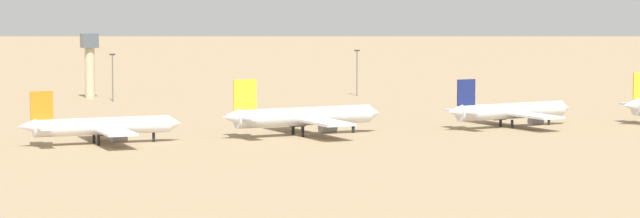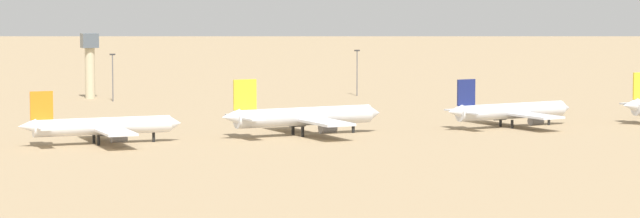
# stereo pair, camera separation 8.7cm
# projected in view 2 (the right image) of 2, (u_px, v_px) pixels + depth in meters

# --- Properties ---
(ground) EXTENTS (4000.00, 4000.00, 0.00)m
(ground) POSITION_uv_depth(u_px,v_px,m) (304.00, 134.00, 352.68)
(ground) COLOR #9E8460
(parked_jet_orange_3) EXTENTS (38.81, 32.51, 12.84)m
(parked_jet_orange_3) POSITION_uv_depth(u_px,v_px,m) (101.00, 126.00, 330.04)
(parked_jet_orange_3) COLOR white
(parked_jet_orange_3) RESTS_ON ground
(parked_jet_yellow_4) EXTENTS (43.64, 36.90, 14.41)m
(parked_jet_yellow_4) POSITION_uv_depth(u_px,v_px,m) (302.00, 117.00, 348.66)
(parked_jet_yellow_4) COLOR silver
(parked_jet_yellow_4) RESTS_ON ground
(parked_jet_navy_5) EXTENTS (39.54, 33.64, 13.08)m
(parked_jet_navy_5) POSITION_uv_depth(u_px,v_px,m) (510.00, 111.00, 368.36)
(parked_jet_navy_5) COLOR silver
(parked_jet_navy_5) RESTS_ON ground
(control_tower) EXTENTS (5.20, 5.20, 21.28)m
(control_tower) POSITION_uv_depth(u_px,v_px,m) (90.00, 59.00, 460.17)
(control_tower) COLOR #C6B793
(control_tower) RESTS_ON ground
(light_pole_west) EXTENTS (1.80, 0.50, 15.25)m
(light_pole_west) POSITION_uv_depth(u_px,v_px,m) (113.00, 74.00, 448.93)
(light_pole_west) COLOR #59595E
(light_pole_west) RESTS_ON ground
(light_pole_mid) EXTENTS (1.80, 0.50, 15.43)m
(light_pole_mid) POSITION_uv_depth(u_px,v_px,m) (357.00, 69.00, 471.24)
(light_pole_mid) COLOR #59595E
(light_pole_mid) RESTS_ON ground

